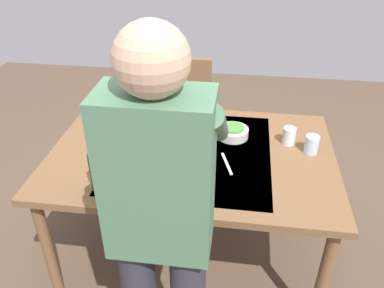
% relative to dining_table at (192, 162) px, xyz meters
% --- Properties ---
extents(ground_plane, '(6.00, 6.00, 0.00)m').
position_rel_dining_table_xyz_m(ground_plane, '(0.00, 0.00, -0.69)').
color(ground_plane, brown).
extents(dining_table, '(1.56, 1.05, 0.75)m').
position_rel_dining_table_xyz_m(dining_table, '(0.00, 0.00, 0.00)').
color(dining_table, brown).
rests_on(dining_table, ground_plane).
extents(chair_near, '(0.40, 0.40, 0.91)m').
position_rel_dining_table_xyz_m(chair_near, '(0.19, -0.91, -0.16)').
color(chair_near, '#523019').
rests_on(chair_near, ground_plane).
extents(person_server, '(0.42, 0.61, 1.69)m').
position_rel_dining_table_xyz_m(person_server, '(0.00, 0.78, 0.28)').
color(person_server, '#2D2D38').
rests_on(person_server, ground_plane).
extents(wine_bottle, '(0.07, 0.07, 0.30)m').
position_rel_dining_table_xyz_m(wine_bottle, '(0.40, 0.38, 0.18)').
color(wine_bottle, black).
rests_on(wine_bottle, dining_table).
extents(wine_glass_left, '(0.07, 0.07, 0.15)m').
position_rel_dining_table_xyz_m(wine_glass_left, '(-0.03, -0.40, 0.17)').
color(wine_glass_left, white).
rests_on(wine_glass_left, dining_table).
extents(wine_glass_right, '(0.07, 0.07, 0.15)m').
position_rel_dining_table_xyz_m(wine_glass_right, '(0.51, -0.40, 0.17)').
color(wine_glass_right, white).
rests_on(wine_glass_right, dining_table).
extents(water_cup_near_left, '(0.08, 0.08, 0.10)m').
position_rel_dining_table_xyz_m(water_cup_near_left, '(-0.65, -0.08, 0.12)').
color(water_cup_near_left, silver).
rests_on(water_cup_near_left, dining_table).
extents(water_cup_near_right, '(0.07, 0.07, 0.10)m').
position_rel_dining_table_xyz_m(water_cup_near_right, '(-0.53, -0.16, 0.12)').
color(water_cup_near_right, silver).
rests_on(water_cup_near_right, dining_table).
extents(serving_bowl_pasta, '(0.30, 0.30, 0.07)m').
position_rel_dining_table_xyz_m(serving_bowl_pasta, '(0.14, 0.14, 0.10)').
color(serving_bowl_pasta, silver).
rests_on(serving_bowl_pasta, dining_table).
extents(side_bowl_salad, '(0.18, 0.18, 0.07)m').
position_rel_dining_table_xyz_m(side_bowl_salad, '(-0.21, -0.19, 0.10)').
color(side_bowl_salad, silver).
rests_on(side_bowl_salad, dining_table).
extents(dinner_plate_near, '(0.23, 0.23, 0.01)m').
position_rel_dining_table_xyz_m(dinner_plate_near, '(0.41, -0.12, 0.07)').
color(dinner_plate_near, silver).
rests_on(dinner_plate_near, dining_table).
extents(table_knife, '(0.07, 0.19, 0.00)m').
position_rel_dining_table_xyz_m(table_knife, '(-0.20, 0.09, 0.07)').
color(table_knife, silver).
rests_on(table_knife, dining_table).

